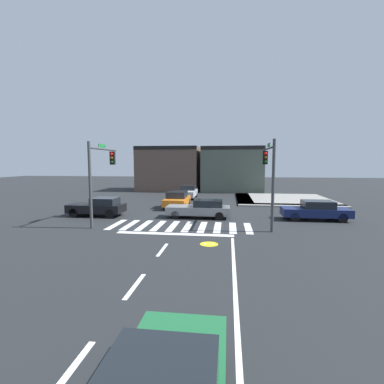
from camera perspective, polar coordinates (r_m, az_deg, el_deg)
The scene contains 13 objects.
ground_plane at distance 22.86m, azimuth -0.47°, elevation -4.40°, with size 120.00×120.00×0.00m, color #232628.
crosswalk_near at distance 18.50m, azimuth -2.36°, elevation -6.85°, with size 9.06×3.11×0.01m.
lane_markings at distance 10.57m, azimuth -4.24°, elevation -16.81°, with size 6.80×24.25×0.01m.
bike_detector_marking at distance 14.60m, azimuth 3.44°, elevation -10.34°, with size 0.92×0.92×0.01m.
curb_corner_northeast at distance 32.42m, azimuth 16.91°, elevation -1.48°, with size 10.00×10.60×0.15m.
storefront_row at distance 41.86m, azimuth 1.53°, elevation 4.65°, with size 17.79×6.83×6.37m.
traffic_signal_southwest at distance 20.02m, azimuth -17.71°, elevation 4.55°, with size 0.32×4.23×5.38m.
traffic_signal_southeast at distance 19.02m, azimuth 15.16°, elevation 4.78°, with size 0.32×5.25×5.45m.
car_orange at distance 25.89m, azimuth -3.00°, elevation -1.51°, with size 1.90×4.17×1.49m.
car_gray at distance 21.19m, azimuth 1.71°, elevation -3.36°, with size 4.68×1.72×1.35m.
car_black at distance 22.99m, azimuth -18.20°, elevation -2.81°, with size 4.17×1.82×1.43m.
car_navy at distance 22.18m, azimuth 23.52°, elevation -3.37°, with size 4.63×1.76×1.39m.
car_silver at distance 32.75m, azimuth -0.83°, elevation 0.00°, with size 1.82×4.33×1.45m.
Camera 1 is at (3.04, -22.29, 4.08)m, focal length 26.69 mm.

